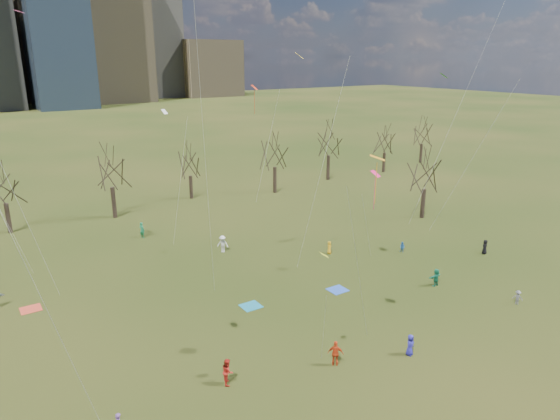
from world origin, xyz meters
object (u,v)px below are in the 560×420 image
blanket_crimson (31,309)px  person_4 (336,353)px  person_0 (410,345)px  blanket_teal (251,306)px  blanket_navy (337,290)px  person_2 (228,371)px

blanket_crimson → person_4: (15.92, -19.90, 0.88)m
person_0 → person_4: person_4 is taller
person_0 → person_4: bearing=141.5°
blanket_teal → person_0: size_ratio=1.03×
blanket_crimson → blanket_navy: bearing=-25.7°
blanket_navy → blanket_crimson: 25.93m
blanket_teal → blanket_navy: (7.98, -1.67, 0.00)m
blanket_teal → person_0: (5.63, -12.24, 0.76)m
blanket_teal → person_2: (-6.41, -8.04, 0.87)m
blanket_navy → blanket_crimson: (-23.36, 11.26, 0.00)m
blanket_navy → person_4: size_ratio=0.89×
blanket_teal → blanket_crimson: (-15.38, 9.60, 0.00)m
blanket_navy → blanket_teal: bearing=168.2°
blanket_navy → person_0: bearing=-102.5°
blanket_crimson → person_4: size_ratio=0.89×
blanket_teal → blanket_navy: size_ratio=1.00×
person_0 → person_4: size_ratio=0.86×
person_0 → person_4: (-5.09, 1.93, 0.12)m
blanket_crimson → person_0: person_0 is taller
person_0 → blanket_teal: bearing=97.0°
blanket_crimson → person_2: 19.81m
blanket_teal → person_0: bearing=-65.3°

